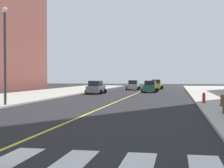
% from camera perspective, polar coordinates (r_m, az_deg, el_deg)
% --- Properties ---
extents(lane_divider_paint, '(0.16, 80.00, 0.01)m').
position_cam_1_polar(lane_divider_paint, '(44.89, 3.59, -1.78)').
color(lane_divider_paint, yellow).
rests_on(lane_divider_paint, ground).
extents(car_gray_nearest, '(2.56, 4.07, 1.81)m').
position_cam_1_polar(car_gray_nearest, '(46.95, -2.71, -0.63)').
color(car_gray_nearest, slate).
rests_on(car_gray_nearest, ground).
extents(car_silver_second, '(2.44, 3.90, 1.74)m').
position_cam_1_polar(car_silver_second, '(61.04, 3.57, -0.23)').
color(car_silver_second, '#B7B7BC').
rests_on(car_silver_second, ground).
extents(car_green_third, '(2.56, 4.03, 1.78)m').
position_cam_1_polar(car_green_third, '(51.69, 6.37, -0.48)').
color(car_green_third, '#236B42').
rests_on(car_green_third, ground).
extents(car_yellow_fourth, '(2.64, 4.15, 1.83)m').
position_cam_1_polar(car_yellow_fourth, '(64.17, 7.38, -0.13)').
color(car_yellow_fourth, gold).
rests_on(car_yellow_fourth, ground).
extents(fire_hydrant, '(0.26, 0.26, 0.89)m').
position_cam_1_polar(fire_hydrant, '(29.69, 15.08, -2.26)').
color(fire_hydrant, red).
rests_on(fire_hydrant, sidewalk_kerb_east).
extents(street_lamp, '(0.44, 0.44, 7.67)m').
position_cam_1_polar(street_lamp, '(28.28, -17.44, 5.83)').
color(street_lamp, '#38383D').
rests_on(street_lamp, sidewalk_kerb_west).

